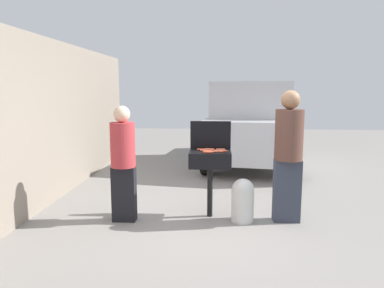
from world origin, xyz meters
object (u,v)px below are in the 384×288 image
(hot_dog_7, at_px, (219,151))
(person_right, at_px, (288,152))
(parked_minivan, at_px, (252,123))
(propane_tank, at_px, (243,199))
(hot_dog_4, at_px, (223,151))
(hot_dog_2, at_px, (202,149))
(bbq_grill, at_px, (210,162))
(hot_dog_0, at_px, (208,152))
(hot_dog_6, at_px, (210,152))
(hot_dog_3, at_px, (213,151))
(person_left, at_px, (123,160))
(hot_dog_5, at_px, (205,150))
(hot_dog_1, at_px, (208,151))
(hot_dog_8, at_px, (221,150))
(hot_dog_9, at_px, (210,149))

(hot_dog_7, distance_m, person_right, 0.97)
(parked_minivan, bearing_deg, hot_dog_7, 86.06)
(propane_tank, bearing_deg, hot_dog_4, 152.52)
(hot_dog_2, bearing_deg, bbq_grill, -36.92)
(hot_dog_0, xyz_separation_m, hot_dog_6, (0.03, 0.04, 0.00))
(bbq_grill, xyz_separation_m, hot_dog_2, (-0.13, 0.10, 0.16))
(hot_dog_2, height_order, hot_dog_6, same)
(hot_dog_6, bearing_deg, hot_dog_3, 65.73)
(person_left, bearing_deg, hot_dog_3, 25.47)
(hot_dog_5, bearing_deg, hot_dog_0, -73.22)
(hot_dog_2, bearing_deg, hot_dog_1, -59.93)
(hot_dog_0, bearing_deg, hot_dog_1, 91.42)
(hot_dog_6, bearing_deg, hot_dog_1, 128.77)
(hot_dog_3, relative_size, hot_dog_5, 1.00)
(hot_dog_6, distance_m, person_right, 1.09)
(hot_dog_4, relative_size, hot_dog_6, 1.00)
(hot_dog_5, relative_size, parked_minivan, 0.03)
(hot_dog_5, bearing_deg, hot_dog_6, -55.94)
(hot_dog_1, relative_size, person_left, 0.08)
(person_right, bearing_deg, bbq_grill, -6.06)
(hot_dog_4, height_order, propane_tank, hot_dog_4)
(hot_dog_7, xyz_separation_m, person_left, (-1.33, -0.20, -0.09))
(hot_dog_5, distance_m, person_right, 1.17)
(hot_dog_4, height_order, hot_dog_8, same)
(hot_dog_2, distance_m, hot_dog_5, 0.10)
(hot_dog_4, bearing_deg, person_left, -170.34)
(person_left, bearing_deg, hot_dog_1, 22.68)
(hot_dog_7, bearing_deg, hot_dog_4, 32.01)
(hot_dog_2, distance_m, hot_dog_6, 0.23)
(hot_dog_5, distance_m, hot_dog_9, 0.13)
(hot_dog_1, xyz_separation_m, hot_dog_6, (0.03, -0.04, 0.00))
(hot_dog_3, xyz_separation_m, hot_dog_8, (0.11, 0.09, 0.00))
(hot_dog_0, height_order, propane_tank, hot_dog_0)
(hot_dog_0, relative_size, hot_dog_3, 1.00)
(hot_dog_9, distance_m, person_right, 1.12)
(hot_dog_1, relative_size, parked_minivan, 0.03)
(hot_dog_5, height_order, hot_dog_8, same)
(hot_dog_3, relative_size, hot_dog_4, 1.00)
(hot_dog_6, relative_size, propane_tank, 0.21)
(hot_dog_8, xyz_separation_m, person_left, (-1.36, -0.37, -0.09))
(hot_dog_6, height_order, propane_tank, hot_dog_6)
(hot_dog_0, bearing_deg, person_left, -174.31)
(hot_dog_4, relative_size, hot_dog_5, 1.00)
(hot_dog_6, relative_size, hot_dog_9, 1.00)
(hot_dog_0, xyz_separation_m, hot_dog_2, (-0.09, 0.24, 0.00))
(hot_dog_0, height_order, hot_dog_4, same)
(bbq_grill, xyz_separation_m, hot_dog_7, (0.12, -0.06, 0.16))
(bbq_grill, height_order, hot_dog_3, hot_dog_3)
(bbq_grill, xyz_separation_m, parked_minivan, (1.00, 3.98, 0.20))
(hot_dog_0, bearing_deg, person_right, 1.25)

